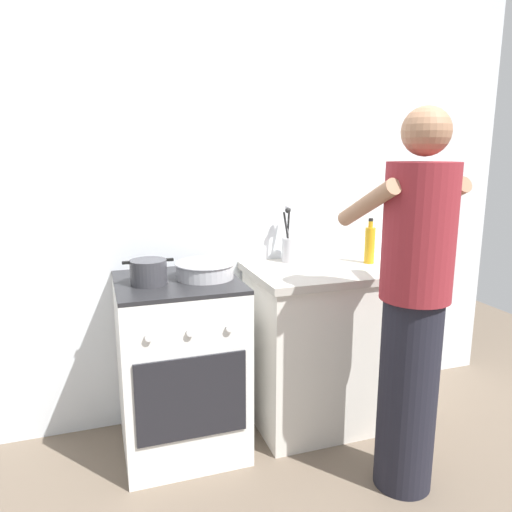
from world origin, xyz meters
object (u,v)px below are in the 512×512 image
at_px(stove_range, 180,365).
at_px(pot, 149,272).
at_px(utensil_crock, 290,246).
at_px(mixing_bowl, 205,269).
at_px(oil_bottle, 370,244).
at_px(person, 413,307).

bearing_deg(stove_range, pot, -167.56).
relative_size(stove_range, utensil_crock, 2.72).
relative_size(pot, utensil_crock, 0.72).
xyz_separation_m(mixing_bowl, utensil_crock, (0.54, 0.20, 0.05)).
distance_m(stove_range, pot, 0.53).
xyz_separation_m(utensil_crock, oil_bottle, (0.41, -0.17, 0.02)).
bearing_deg(mixing_bowl, utensil_crock, 20.34).
distance_m(mixing_bowl, utensil_crock, 0.58).
distance_m(stove_range, oil_bottle, 1.23).
xyz_separation_m(utensil_crock, person, (0.23, -0.83, -0.13)).
height_order(utensil_crock, person, person).
height_order(mixing_bowl, oil_bottle, oil_bottle).
bearing_deg(oil_bottle, pot, -177.33).
bearing_deg(stove_range, oil_bottle, 1.40).
relative_size(stove_range, mixing_bowl, 3.00).
distance_m(pot, oil_bottle, 1.24).
bearing_deg(oil_bottle, utensil_crock, 156.94).
distance_m(oil_bottle, person, 0.70).
height_order(stove_range, person, person).
xyz_separation_m(stove_range, oil_bottle, (1.09, 0.03, 0.56)).
height_order(pot, utensil_crock, utensil_crock).
height_order(utensil_crock, oil_bottle, utensil_crock).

